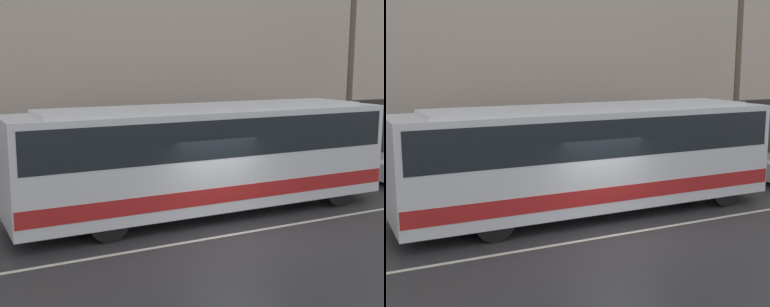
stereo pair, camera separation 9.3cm
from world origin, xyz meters
The scene contains 7 objects.
ground_plane centered at (0.00, 0.00, 0.00)m, with size 60.00×60.00×0.00m, color #2D2D30.
sidewalk centered at (0.00, 5.59, 0.08)m, with size 60.00×3.17×0.15m.
building_facade centered at (0.00, 7.32, 6.44)m, with size 60.00×0.35×13.31m.
lane_stripe centered at (0.00, 0.00, 0.00)m, with size 54.00×0.14×0.01m.
transit_bus centered at (0.35, 2.06, 1.88)m, with size 11.77×2.49×3.34m.
utility_pole_near centered at (8.53, 4.88, 4.04)m, with size 0.24×0.24×7.77m.
pedestrian_waiting centered at (-2.30, 5.67, 0.98)m, with size 0.36×0.36×1.75m.
Camera 1 is at (-7.24, -11.89, 4.67)m, focal length 50.00 mm.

